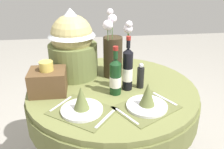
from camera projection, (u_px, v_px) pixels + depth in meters
The scene contains 9 objects.
dining_table at pixel (112, 104), 1.70m from camera, with size 1.17×1.17×0.77m.
place_setting_left at pixel (82, 104), 1.34m from camera, with size 0.43×0.41×0.16m.
place_setting_right at pixel (147, 101), 1.38m from camera, with size 0.42×0.40×0.16m.
flower_vase at pixel (114, 52), 1.73m from camera, with size 0.22×0.24×0.48m.
wine_bottle_left at pixel (115, 76), 1.50m from camera, with size 0.08×0.08×0.32m.
wine_bottle_right at pixel (128, 69), 1.55m from camera, with size 0.07×0.07×0.37m.
pepper_mill at pixel (141, 76), 1.60m from camera, with size 0.05×0.05×0.18m.
gift_tub_back_left at pixel (72, 42), 1.71m from camera, with size 0.35×0.35×0.50m.
woven_basket_side_left at pixel (48, 81), 1.53m from camera, with size 0.23×0.19×0.22m.
Camera 1 is at (-0.18, -1.44, 1.53)m, focal length 38.18 mm.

